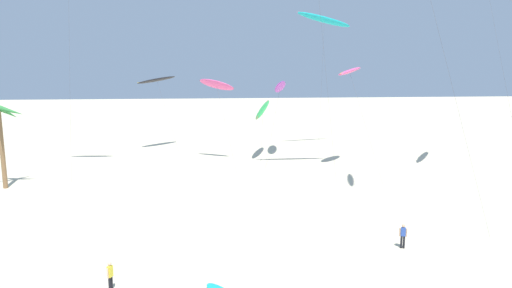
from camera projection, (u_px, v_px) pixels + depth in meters
The scene contains 9 objects.
palm_tree_1 at pixel (0, 124), 44.70m from camera, with size 4.44×3.93×8.17m.
flying_kite_0 at pixel (350, 71), 52.49m from camera, with size 4.32×10.09×11.89m.
flying_kite_1 at pixel (324, 20), 62.75m from camera, with size 8.21×5.49×19.00m.
flying_kite_5 at pixel (217, 85), 56.06m from camera, with size 4.44×8.97×10.55m.
flying_kite_6 at pixel (157, 80), 63.80m from camera, with size 6.32×9.34×10.47m.
flying_kite_7 at pixel (280, 87), 60.11m from camera, with size 3.93×11.07×10.31m.
flying_kite_8 at pixel (263, 109), 59.58m from camera, with size 3.24×7.26×7.45m.
person_near_left at pixel (110, 275), 25.15m from camera, with size 0.30×0.47×1.67m.
person_mid_field at pixel (403, 235), 30.91m from camera, with size 0.49×0.28×1.66m.
Camera 1 is at (-1.28, -6.32, 12.27)m, focal length 32.80 mm.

